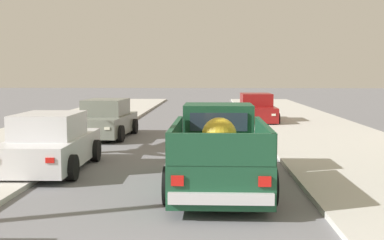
{
  "coord_description": "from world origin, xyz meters",
  "views": [
    {
      "loc": [
        0.99,
        -4.54,
        2.59
      ],
      "look_at": [
        0.49,
        9.85,
        1.2
      ],
      "focal_mm": 45.7,
      "sensor_mm": 36.0,
      "label": 1
    }
  ],
  "objects_px": {
    "car_left_near": "(256,109)",
    "pickup_truck": "(219,152)",
    "car_left_mid": "(106,120)",
    "car_right_mid": "(51,144)"
  },
  "relations": [
    {
      "from": "car_left_near",
      "to": "pickup_truck",
      "type": "bearing_deg",
      "value": -98.8
    },
    {
      "from": "car_left_near",
      "to": "car_left_mid",
      "type": "distance_m",
      "value": 8.87
    },
    {
      "from": "pickup_truck",
      "to": "car_left_mid",
      "type": "relative_size",
      "value": 1.21
    },
    {
      "from": "car_right_mid",
      "to": "pickup_truck",
      "type": "bearing_deg",
      "value": -20.97
    },
    {
      "from": "pickup_truck",
      "to": "car_left_near",
      "type": "xyz_separation_m",
      "value": [
        2.22,
        14.33,
        -0.08
      ]
    },
    {
      "from": "car_left_mid",
      "to": "car_left_near",
      "type": "bearing_deg",
      "value": 41.92
    },
    {
      "from": "car_left_near",
      "to": "car_right_mid",
      "type": "height_order",
      "value": "same"
    },
    {
      "from": "car_left_mid",
      "to": "car_right_mid",
      "type": "xyz_separation_m",
      "value": [
        -0.06,
        -6.7,
        0.0
      ]
    },
    {
      "from": "car_left_mid",
      "to": "car_right_mid",
      "type": "bearing_deg",
      "value": -90.5
    },
    {
      "from": "pickup_truck",
      "to": "car_left_near",
      "type": "bearing_deg",
      "value": 81.2
    }
  ]
}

